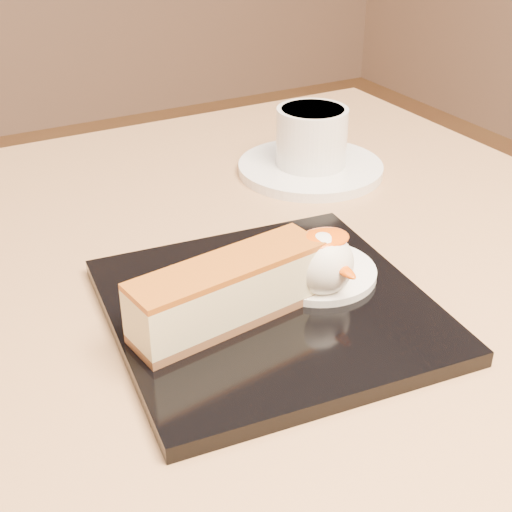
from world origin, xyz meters
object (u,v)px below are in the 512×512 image
coffee_cup (313,135)px  dessert_plate (269,309)px  ice_cream_scoop (322,263)px  table (233,449)px  saucer (310,168)px  cheesecake (228,291)px

coffee_cup → dessert_plate: bearing=-153.8°
ice_cream_scoop → coffee_cup: (0.13, 0.21, 0.00)m
table → ice_cream_scoop: size_ratio=17.18×
table → ice_cream_scoop: (0.05, -0.04, 0.19)m
ice_cream_scoop → saucer: size_ratio=0.31×
table → coffee_cup: 0.32m
table → dessert_plate: 0.17m
dessert_plate → ice_cream_scoop: size_ratio=4.72×
table → saucer: saucer is taller
cheesecake → ice_cream_scoop: size_ratio=3.10×
ice_cream_scoop → coffee_cup: coffee_cup is taller
ice_cream_scoop → coffee_cup: bearing=58.9°
table → saucer: (0.18, 0.17, 0.16)m
coffee_cup → saucer: bearing=-180.0°
cheesecake → coffee_cup: bearing=38.4°
table → coffee_cup: bearing=43.4°
cheesecake → saucer: size_ratio=0.96×
table → dessert_plate: bearing=-67.2°
table → saucer: bearing=43.5°
saucer → ice_cream_scoop: bearing=-120.9°
ice_cream_scoop → saucer: (0.13, 0.21, -0.03)m
dessert_plate → ice_cream_scoop: (0.04, -0.00, 0.03)m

